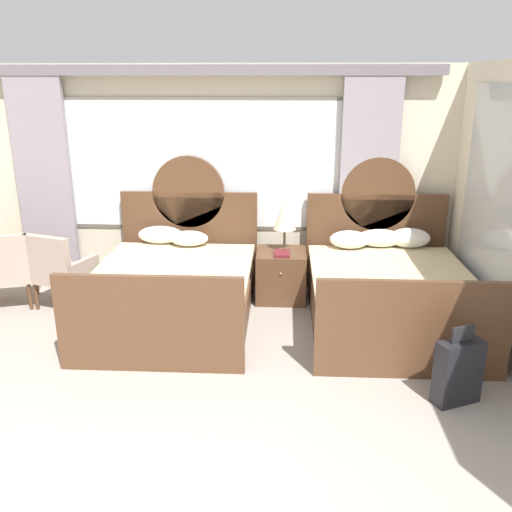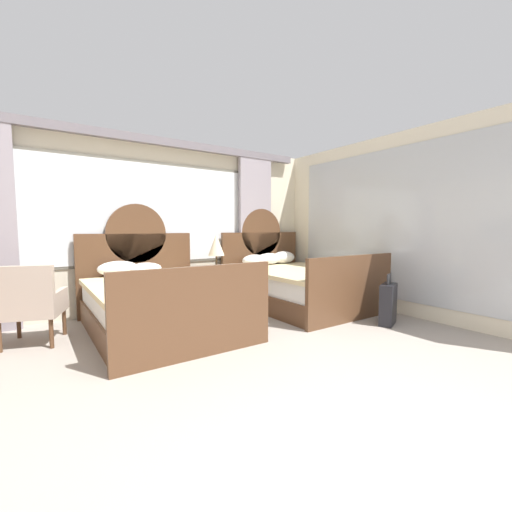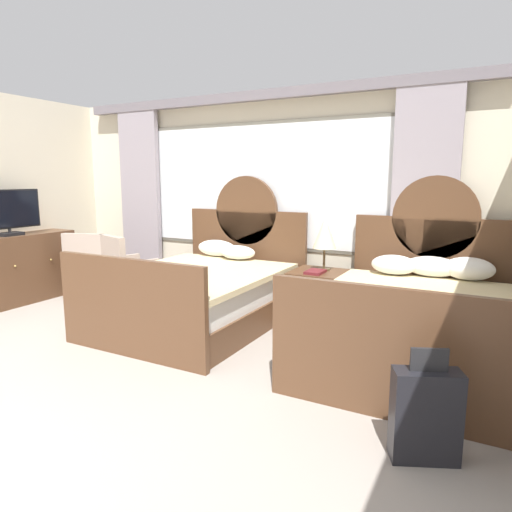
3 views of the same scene
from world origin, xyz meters
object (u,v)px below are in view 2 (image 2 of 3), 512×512
object	(u,v)px
bed_near_window	(160,302)
nightstand_between_beds	(217,290)
suitcase_on_floor	(388,304)
book_on_nightstand	(221,271)
armchair_by_window_left	(30,302)
table_lamp_on_nightstand	(216,245)
bed_near_mirror	(296,284)

from	to	relation	value
bed_near_window	nightstand_between_beds	xyz separation A→B (m)	(1.15, 0.64, -0.06)
suitcase_on_floor	nightstand_between_beds	bearing A→B (deg)	124.12
book_on_nightstand	armchair_by_window_left	bearing A→B (deg)	-173.40
suitcase_on_floor	table_lamp_on_nightstand	bearing A→B (deg)	122.45
bed_near_mirror	table_lamp_on_nightstand	world-z (taller)	bed_near_mirror
armchair_by_window_left	suitcase_on_floor	xyz separation A→B (m)	(3.96, -1.73, -0.20)
book_on_nightstand	bed_near_window	bearing A→B (deg)	-155.74
armchair_by_window_left	table_lamp_on_nightstand	bearing A→B (deg)	10.98
bed_near_window	bed_near_mirror	size ratio (longest dim) A/B	1.00
bed_near_mirror	suitcase_on_floor	distance (m)	1.54
bed_near_mirror	table_lamp_on_nightstand	xyz separation A→B (m)	(-1.11, 0.71, 0.65)
bed_near_window	nightstand_between_beds	distance (m)	1.32
bed_near_mirror	armchair_by_window_left	bearing A→B (deg)	176.61
table_lamp_on_nightstand	bed_near_mirror	bearing A→B (deg)	-32.56
bed_near_mirror	suitcase_on_floor	bearing A→B (deg)	-78.79
suitcase_on_floor	book_on_nightstand	bearing A→B (deg)	125.49
book_on_nightstand	nightstand_between_beds	bearing A→B (deg)	93.57
bed_near_window	armchair_by_window_left	bearing A→B (deg)	170.40
bed_near_window	nightstand_between_beds	size ratio (longest dim) A/B	3.69
book_on_nightstand	armchair_by_window_left	world-z (taller)	armchair_by_window_left
book_on_nightstand	suitcase_on_floor	bearing A→B (deg)	-54.51
bed_near_mirror	table_lamp_on_nightstand	size ratio (longest dim) A/B	3.66
bed_near_window	suitcase_on_floor	xyz separation A→B (m)	(2.60, -1.50, -0.08)
nightstand_between_beds	suitcase_on_floor	bearing A→B (deg)	-55.88
bed_near_window	bed_near_mirror	xyz separation A→B (m)	(2.30, 0.01, 0.01)
bed_near_mirror	nightstand_between_beds	size ratio (longest dim) A/B	3.69
table_lamp_on_nightstand	armchair_by_window_left	distance (m)	2.65
bed_near_window	book_on_nightstand	world-z (taller)	bed_near_window
table_lamp_on_nightstand	suitcase_on_floor	world-z (taller)	table_lamp_on_nightstand
book_on_nightstand	table_lamp_on_nightstand	bearing A→B (deg)	82.48
table_lamp_on_nightstand	book_on_nightstand	xyz separation A→B (m)	(-0.03, -0.20, -0.41)
nightstand_between_beds	book_on_nightstand	distance (m)	0.33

